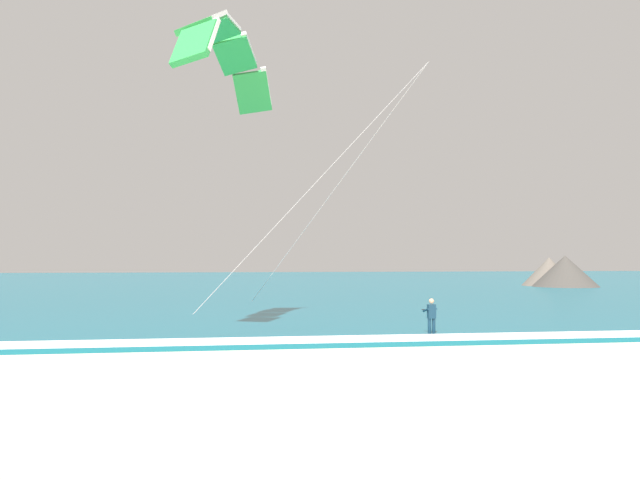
% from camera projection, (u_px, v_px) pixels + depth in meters
% --- Properties ---
extents(ground_plane, '(200.00, 200.00, 0.00)m').
position_uv_depth(ground_plane, '(542.00, 415.00, 14.07)').
color(ground_plane, beige).
extents(sea, '(200.00, 120.00, 0.20)m').
position_uv_depth(sea, '(280.00, 283.00, 84.16)').
color(sea, '#146075').
rests_on(sea, ground).
extents(surf_foam, '(200.00, 1.97, 0.04)m').
position_uv_depth(surf_foam, '(399.00, 338.00, 25.79)').
color(surf_foam, white).
rests_on(surf_foam, sea).
extents(surfboard, '(0.62, 1.45, 0.09)m').
position_uv_depth(surfboard, '(432.00, 338.00, 27.47)').
color(surfboard, yellow).
rests_on(surfboard, ground).
extents(kitesurfer, '(0.56, 0.56, 1.69)m').
position_uv_depth(kitesurfer, '(431.00, 316.00, 27.51)').
color(kitesurfer, '#143347').
rests_on(kitesurfer, ground).
extents(kite_primary, '(11.03, 9.27, 13.19)m').
position_uv_depth(kite_primary, '(224.00, 50.00, 29.65)').
color(kite_primary, green).
extents(headland_right, '(7.65, 9.77, 3.68)m').
position_uv_depth(headland_right, '(558.00, 272.00, 73.01)').
color(headland_right, '#665B51').
rests_on(headland_right, ground).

